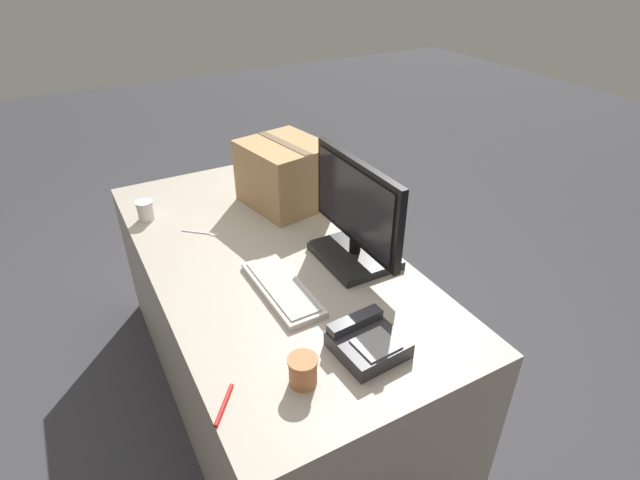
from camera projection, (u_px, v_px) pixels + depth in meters
name	position (u px, v px, depth m)	size (l,w,h in m)	color
ground_plane	(276.00, 382.00, 2.38)	(12.00, 12.00, 0.00)	#38383D
office_desk	(272.00, 323.00, 2.18)	(1.80, 0.90, 0.74)	#A89E8E
monitor	(356.00, 220.00, 1.86)	(0.54, 0.26, 0.41)	black
keyboard	(282.00, 288.00, 1.77)	(0.41, 0.15, 0.03)	beige
desk_phone	(367.00, 342.00, 1.51)	(0.21, 0.21, 0.08)	#2D2D33
paper_cup_left	(145.00, 210.00, 2.20)	(0.08, 0.08, 0.09)	white
paper_cup_right	(303.00, 371.00, 1.39)	(0.09, 0.09, 0.09)	#BC7547
spoon	(206.00, 233.00, 2.11)	(0.12, 0.14, 0.00)	silver
cardboard_box	(285.00, 174.00, 2.28)	(0.42, 0.39, 0.30)	tan
pen_marker	(224.00, 405.00, 1.34)	(0.12, 0.09, 0.01)	red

